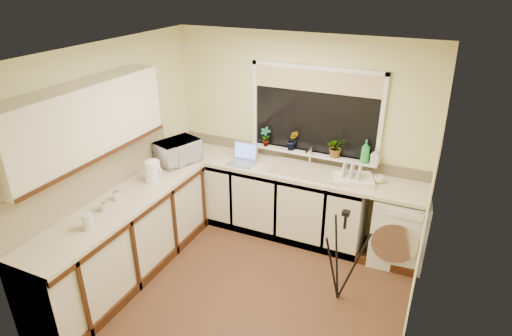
% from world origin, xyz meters
% --- Properties ---
extents(floor, '(3.20, 3.20, 0.00)m').
position_xyz_m(floor, '(0.00, 0.00, 0.00)').
color(floor, brown).
rests_on(floor, ground).
extents(ceiling, '(3.20, 3.20, 0.00)m').
position_xyz_m(ceiling, '(0.00, 0.00, 2.45)').
color(ceiling, white).
rests_on(ceiling, ground).
extents(wall_back, '(3.20, 0.00, 3.20)m').
position_xyz_m(wall_back, '(0.00, 1.50, 1.23)').
color(wall_back, beige).
rests_on(wall_back, ground).
extents(wall_front, '(3.20, 0.00, 3.20)m').
position_xyz_m(wall_front, '(0.00, -1.50, 1.23)').
color(wall_front, beige).
rests_on(wall_front, ground).
extents(wall_left, '(0.00, 3.00, 3.00)m').
position_xyz_m(wall_left, '(-1.60, 0.00, 1.23)').
color(wall_left, beige).
rests_on(wall_left, ground).
extents(wall_right, '(0.00, 3.00, 3.00)m').
position_xyz_m(wall_right, '(1.60, 0.00, 1.23)').
color(wall_right, beige).
rests_on(wall_right, ground).
extents(base_cabinet_back, '(2.55, 0.60, 0.86)m').
position_xyz_m(base_cabinet_back, '(-0.33, 1.20, 0.43)').
color(base_cabinet_back, silver).
rests_on(base_cabinet_back, floor).
extents(base_cabinet_left, '(0.54, 2.40, 0.86)m').
position_xyz_m(base_cabinet_left, '(-1.30, -0.30, 0.43)').
color(base_cabinet_left, silver).
rests_on(base_cabinet_left, floor).
extents(worktop_back, '(3.20, 0.60, 0.04)m').
position_xyz_m(worktop_back, '(0.00, 1.20, 0.88)').
color(worktop_back, beige).
rests_on(worktop_back, base_cabinet_back).
extents(worktop_left, '(0.60, 2.40, 0.04)m').
position_xyz_m(worktop_left, '(-1.30, -0.30, 0.88)').
color(worktop_left, beige).
rests_on(worktop_left, base_cabinet_left).
extents(upper_cabinet, '(0.28, 1.90, 0.70)m').
position_xyz_m(upper_cabinet, '(-1.44, -0.45, 1.80)').
color(upper_cabinet, silver).
rests_on(upper_cabinet, wall_left).
extents(splashback_left, '(0.02, 2.40, 0.45)m').
position_xyz_m(splashback_left, '(-1.59, -0.30, 1.12)').
color(splashback_left, beige).
rests_on(splashback_left, wall_left).
extents(splashback_back, '(3.20, 0.02, 0.14)m').
position_xyz_m(splashback_back, '(0.00, 1.49, 0.97)').
color(splashback_back, beige).
rests_on(splashback_back, wall_back).
extents(window_glass, '(1.50, 0.02, 1.00)m').
position_xyz_m(window_glass, '(0.20, 1.49, 1.55)').
color(window_glass, black).
rests_on(window_glass, wall_back).
extents(window_blind, '(1.50, 0.02, 0.25)m').
position_xyz_m(window_blind, '(0.20, 1.46, 1.92)').
color(window_blind, tan).
rests_on(window_blind, wall_back).
extents(windowsill, '(1.60, 0.14, 0.03)m').
position_xyz_m(windowsill, '(0.20, 1.43, 1.04)').
color(windowsill, white).
rests_on(windowsill, wall_back).
extents(sink, '(0.82, 0.46, 0.03)m').
position_xyz_m(sink, '(0.20, 1.20, 0.91)').
color(sink, tan).
rests_on(sink, worktop_back).
extents(faucet, '(0.03, 0.03, 0.24)m').
position_xyz_m(faucet, '(0.20, 1.38, 1.02)').
color(faucet, silver).
rests_on(faucet, worktop_back).
extents(washing_machine, '(0.64, 0.62, 0.83)m').
position_xyz_m(washing_machine, '(1.35, 1.19, 0.42)').
color(washing_machine, silver).
rests_on(washing_machine, floor).
extents(laptop, '(0.32, 0.29, 0.23)m').
position_xyz_m(laptop, '(-0.58, 1.13, 0.96)').
color(laptop, gray).
rests_on(laptop, worktop_back).
extents(kettle, '(0.18, 0.18, 0.24)m').
position_xyz_m(kettle, '(-1.28, 0.23, 1.02)').
color(kettle, white).
rests_on(kettle, worktop_left).
extents(dish_rack, '(0.52, 0.46, 0.07)m').
position_xyz_m(dish_rack, '(0.79, 1.15, 0.93)').
color(dish_rack, white).
rests_on(dish_rack, worktop_back).
extents(tripod, '(0.53, 0.53, 1.04)m').
position_xyz_m(tripod, '(0.92, 0.25, 0.52)').
color(tripod, black).
rests_on(tripod, floor).
extents(glass_jug, '(0.11, 0.11, 0.15)m').
position_xyz_m(glass_jug, '(-1.23, -0.81, 0.98)').
color(glass_jug, silver).
rests_on(glass_jug, worktop_left).
extents(steel_jar, '(0.07, 0.07, 0.10)m').
position_xyz_m(steel_jar, '(-1.36, -0.28, 0.95)').
color(steel_jar, silver).
rests_on(steel_jar, worktop_left).
extents(microwave, '(0.50, 0.60, 0.28)m').
position_xyz_m(microwave, '(-1.32, 0.79, 1.04)').
color(microwave, white).
rests_on(microwave, worktop_left).
extents(plant_a, '(0.14, 0.10, 0.25)m').
position_xyz_m(plant_a, '(-0.39, 1.39, 1.17)').
color(plant_a, '#999999').
rests_on(plant_a, windowsill).
extents(plant_b, '(0.17, 0.15, 0.26)m').
position_xyz_m(plant_b, '(-0.04, 1.41, 1.18)').
color(plant_b, '#999999').
rests_on(plant_b, windowsill).
extents(plant_d, '(0.28, 0.27, 0.25)m').
position_xyz_m(plant_d, '(0.50, 1.43, 1.17)').
color(plant_d, '#999999').
rests_on(plant_d, windowsill).
extents(soap_bottle_green, '(0.11, 0.11, 0.27)m').
position_xyz_m(soap_bottle_green, '(0.85, 1.40, 1.19)').
color(soap_bottle_green, green).
rests_on(soap_bottle_green, windowsill).
extents(soap_bottle_clear, '(0.10, 0.10, 0.20)m').
position_xyz_m(soap_bottle_clear, '(0.97, 1.40, 1.15)').
color(soap_bottle_clear, '#999999').
rests_on(soap_bottle_clear, windowsill).
extents(cup_back, '(0.12, 0.12, 0.09)m').
position_xyz_m(cup_back, '(1.06, 1.25, 0.94)').
color(cup_back, white).
rests_on(cup_back, worktop_back).
extents(cup_left, '(0.11, 0.11, 0.08)m').
position_xyz_m(cup_left, '(-1.35, -0.51, 0.94)').
color(cup_left, beige).
rests_on(cup_left, worktop_left).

